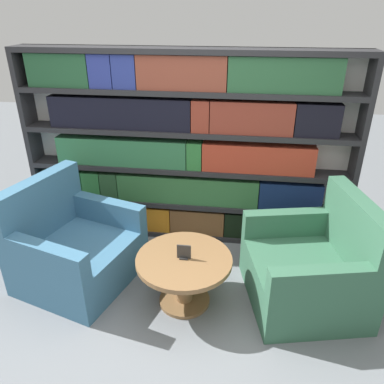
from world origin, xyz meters
name	(u,v)px	position (x,y,z in m)	size (l,w,h in m)	color
ground_plane	(162,323)	(0.00, 0.00, 0.00)	(14.00, 14.00, 0.00)	slate
bookshelf	(185,150)	(-0.03, 1.37, 0.97)	(3.29, 0.30, 1.94)	silver
armchair_left	(74,249)	(-0.90, 0.46, 0.30)	(1.11, 1.15, 0.94)	#386684
armchair_right	(311,269)	(1.17, 0.46, 0.30)	(1.06, 1.10, 0.94)	#336047
coffee_table	(184,271)	(0.14, 0.27, 0.32)	(0.78, 0.78, 0.45)	brown
table_sign	(184,253)	(0.14, 0.27, 0.50)	(0.11, 0.06, 0.12)	black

